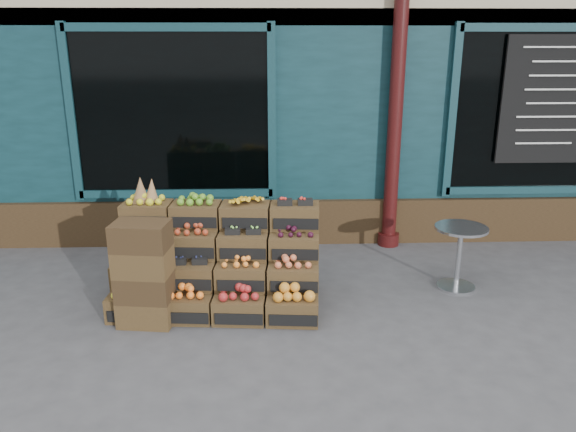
{
  "coord_description": "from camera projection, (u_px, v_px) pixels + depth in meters",
  "views": [
    {
      "loc": [
        -0.41,
        -4.98,
        2.67
      ],
      "look_at": [
        -0.2,
        0.7,
        0.85
      ],
      "focal_mm": 35.0,
      "sensor_mm": 36.0,
      "label": 1
    }
  ],
  "objects": [
    {
      "name": "ground",
      "position": [
        311.0,
        319.0,
        5.57
      ],
      "size": [
        60.0,
        60.0,
        0.0
      ],
      "primitive_type": "plane",
      "color": "#404042",
      "rests_on": "ground"
    },
    {
      "name": "shop_facade",
      "position": [
        290.0,
        53.0,
        9.7
      ],
      "size": [
        12.0,
        6.24,
        4.8
      ],
      "color": "#0F2F36",
      "rests_on": "ground"
    },
    {
      "name": "bistro_table",
      "position": [
        459.0,
        250.0,
        6.12
      ],
      "size": [
        0.57,
        0.57,
        0.72
      ],
      "rotation": [
        0.0,
        0.0,
        -0.37
      ],
      "color": "silver",
      "rests_on": "ground"
    },
    {
      "name": "spare_crates",
      "position": [
        144.0,
        274.0,
        5.34
      ],
      "size": [
        0.56,
        0.42,
        1.03
      ],
      "rotation": [
        0.0,
        0.0,
        -0.13
      ],
      "color": "#45321B",
      "rests_on": "ground"
    },
    {
      "name": "crate_display",
      "position": [
        218.0,
        265.0,
        5.84
      ],
      "size": [
        2.14,
        1.17,
        1.3
      ],
      "rotation": [
        0.0,
        0.0,
        -0.08
      ],
      "color": "#45321B",
      "rests_on": "ground"
    },
    {
      "name": "shopkeeper",
      "position": [
        161.0,
        160.0,
        7.8
      ],
      "size": [
        0.76,
        0.51,
        2.08
      ],
      "primitive_type": "imported",
      "rotation": [
        0.0,
        0.0,
        3.13
      ],
      "color": "#175028",
      "rests_on": "ground"
    }
  ]
}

